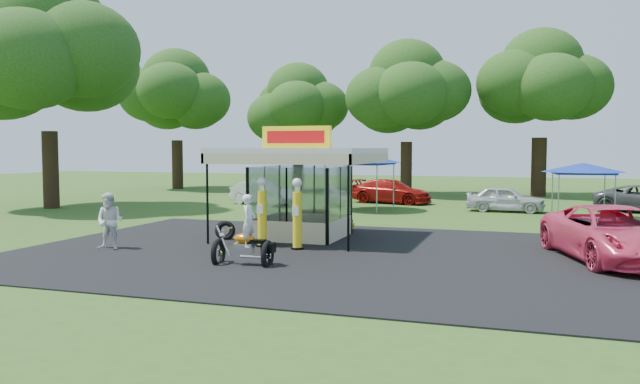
{
  "coord_description": "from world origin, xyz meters",
  "views": [
    {
      "loc": [
        6.02,
        -16.8,
        3.37
      ],
      "look_at": [
        -0.93,
        4.0,
        1.83
      ],
      "focal_mm": 35.0,
      "sensor_mm": 36.0,
      "label": 1
    }
  ],
  "objects_px": {
    "gas_pump_left": "(262,214)",
    "bg_car_b": "(391,191)",
    "kiosk_car": "(320,219)",
    "pink_sedan": "(615,234)",
    "tent_east": "(583,168)",
    "spectator_west": "(110,221)",
    "bg_car_c": "(506,199)",
    "gas_pump_right": "(297,216)",
    "gas_station_kiosk": "(301,191)",
    "motorcycle": "(247,237)",
    "bg_car_a": "(263,193)",
    "tent_west": "(360,158)"
  },
  "relations": [
    {
      "from": "gas_station_kiosk",
      "to": "tent_west",
      "type": "distance_m",
      "value": 11.2
    },
    {
      "from": "spectator_west",
      "to": "motorcycle",
      "type": "bearing_deg",
      "value": -22.6
    },
    {
      "from": "tent_east",
      "to": "kiosk_car",
      "type": "bearing_deg",
      "value": -140.62
    },
    {
      "from": "tent_west",
      "to": "bg_car_a",
      "type": "bearing_deg",
      "value": 168.97
    },
    {
      "from": "pink_sedan",
      "to": "bg_car_c",
      "type": "relative_size",
      "value": 1.48
    },
    {
      "from": "spectator_west",
      "to": "bg_car_c",
      "type": "height_order",
      "value": "spectator_west"
    },
    {
      "from": "spectator_west",
      "to": "bg_car_b",
      "type": "distance_m",
      "value": 20.99
    },
    {
      "from": "kiosk_car",
      "to": "tent_east",
      "type": "distance_m",
      "value": 13.78
    },
    {
      "from": "tent_west",
      "to": "gas_pump_right",
      "type": "bearing_deg",
      "value": -83.82
    },
    {
      "from": "kiosk_car",
      "to": "bg_car_a",
      "type": "relative_size",
      "value": 0.65
    },
    {
      "from": "bg_car_b",
      "to": "gas_pump_right",
      "type": "bearing_deg",
      "value": -164.68
    },
    {
      "from": "motorcycle",
      "to": "pink_sedan",
      "type": "relative_size",
      "value": 0.36
    },
    {
      "from": "bg_car_b",
      "to": "bg_car_c",
      "type": "bearing_deg",
      "value": -101.87
    },
    {
      "from": "bg_car_a",
      "to": "bg_car_b",
      "type": "relative_size",
      "value": 0.86
    },
    {
      "from": "motorcycle",
      "to": "kiosk_car",
      "type": "relative_size",
      "value": 0.76
    },
    {
      "from": "pink_sedan",
      "to": "tent_west",
      "type": "bearing_deg",
      "value": 114.39
    },
    {
      "from": "motorcycle",
      "to": "spectator_west",
      "type": "height_order",
      "value": "motorcycle"
    },
    {
      "from": "gas_pump_right",
      "to": "pink_sedan",
      "type": "xyz_separation_m",
      "value": [
        9.68,
        0.99,
        -0.32
      ]
    },
    {
      "from": "gas_pump_left",
      "to": "pink_sedan",
      "type": "xyz_separation_m",
      "value": [
        11.01,
        0.84,
        -0.32
      ]
    },
    {
      "from": "gas_pump_right",
      "to": "bg_car_b",
      "type": "xyz_separation_m",
      "value": [
        -0.77,
        18.48,
        -0.42
      ]
    },
    {
      "from": "pink_sedan",
      "to": "bg_car_c",
      "type": "xyz_separation_m",
      "value": [
        -3.58,
        14.32,
        -0.14
      ]
    },
    {
      "from": "gas_pump_left",
      "to": "bg_car_b",
      "type": "bearing_deg",
      "value": 88.23
    },
    {
      "from": "gas_station_kiosk",
      "to": "pink_sedan",
      "type": "distance_m",
      "value": 10.67
    },
    {
      "from": "gas_pump_left",
      "to": "spectator_west",
      "type": "relative_size",
      "value": 1.27
    },
    {
      "from": "motorcycle",
      "to": "tent_east",
      "type": "relative_size",
      "value": 0.56
    },
    {
      "from": "kiosk_car",
      "to": "bg_car_b",
      "type": "height_order",
      "value": "bg_car_b"
    },
    {
      "from": "motorcycle",
      "to": "tent_west",
      "type": "xyz_separation_m",
      "value": [
        -1.09,
        16.8,
        2.0
      ]
    },
    {
      "from": "gas_pump_right",
      "to": "pink_sedan",
      "type": "distance_m",
      "value": 9.74
    },
    {
      "from": "tent_east",
      "to": "gas_pump_left",
      "type": "bearing_deg",
      "value": -129.68
    },
    {
      "from": "gas_pump_left",
      "to": "pink_sedan",
      "type": "bearing_deg",
      "value": 4.36
    },
    {
      "from": "pink_sedan",
      "to": "tent_west",
      "type": "relative_size",
      "value": 1.33
    },
    {
      "from": "kiosk_car",
      "to": "pink_sedan",
      "type": "bearing_deg",
      "value": -110.06
    },
    {
      "from": "pink_sedan",
      "to": "bg_car_a",
      "type": "relative_size",
      "value": 1.38
    },
    {
      "from": "gas_station_kiosk",
      "to": "bg_car_c",
      "type": "distance_m",
      "value": 14.49
    },
    {
      "from": "bg_car_b",
      "to": "tent_west",
      "type": "bearing_deg",
      "value": -175.76
    },
    {
      "from": "gas_station_kiosk",
      "to": "kiosk_car",
      "type": "height_order",
      "value": "gas_station_kiosk"
    },
    {
      "from": "spectator_west",
      "to": "tent_west",
      "type": "height_order",
      "value": "tent_west"
    },
    {
      "from": "motorcycle",
      "to": "bg_car_c",
      "type": "distance_m",
      "value": 19.48
    },
    {
      "from": "bg_car_c",
      "to": "gas_pump_right",
      "type": "bearing_deg",
      "value": 161.04
    },
    {
      "from": "kiosk_car",
      "to": "bg_car_b",
      "type": "bearing_deg",
      "value": -0.23
    },
    {
      "from": "gas_station_kiosk",
      "to": "bg_car_a",
      "type": "xyz_separation_m",
      "value": [
        -6.97,
        12.36,
        -1.07
      ]
    },
    {
      "from": "tent_west",
      "to": "tent_east",
      "type": "xyz_separation_m",
      "value": [
        11.22,
        -0.27,
        -0.41
      ]
    },
    {
      "from": "bg_car_a",
      "to": "kiosk_car",
      "type": "bearing_deg",
      "value": -125.53
    },
    {
      "from": "gas_station_kiosk",
      "to": "tent_east",
      "type": "height_order",
      "value": "gas_station_kiosk"
    },
    {
      "from": "gas_station_kiosk",
      "to": "bg_car_c",
      "type": "relative_size",
      "value": 1.34
    },
    {
      "from": "gas_pump_right",
      "to": "motorcycle",
      "type": "xyz_separation_m",
      "value": [
        -0.4,
        -3.05,
        -0.32
      ]
    },
    {
      "from": "bg_car_c",
      "to": "tent_west",
      "type": "distance_m",
      "value": 8.04
    },
    {
      "from": "pink_sedan",
      "to": "bg_car_b",
      "type": "bearing_deg",
      "value": 104.04
    },
    {
      "from": "motorcycle",
      "to": "pink_sedan",
      "type": "distance_m",
      "value": 10.86
    },
    {
      "from": "bg_car_b",
      "to": "tent_east",
      "type": "distance_m",
      "value": 11.74
    }
  ]
}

